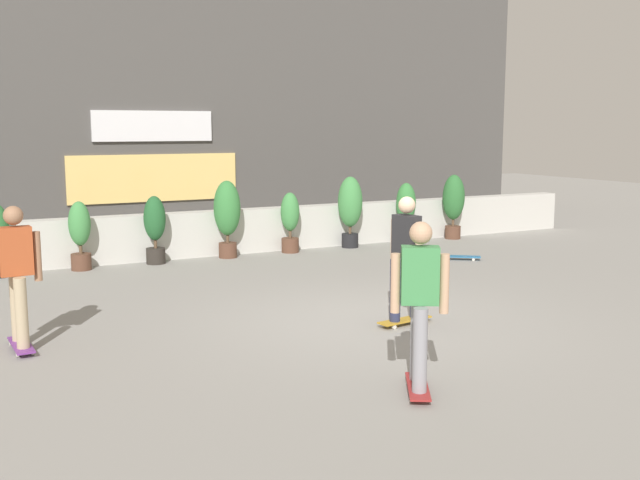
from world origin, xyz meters
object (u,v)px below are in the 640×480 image
object	(u,v)px
potted_plant_6	(350,206)
potted_plant_8	(454,202)
potted_plant_7	(406,209)
potted_plant_3	(155,226)
skateboard_near_camera	(460,257)
skater_by_wall_left	(420,299)
potted_plant_2	(80,233)
skater_by_wall_right	(17,271)
potted_plant_5	(290,220)
skater_foreground	(406,254)
potted_plant_4	(227,213)

from	to	relation	value
potted_plant_6	potted_plant_8	xyz separation A→B (m)	(2.76, 0.00, -0.03)
potted_plant_7	potted_plant_8	distance (m)	1.32
potted_plant_3	potted_plant_8	bearing A→B (deg)	0.00
potted_plant_7	skateboard_near_camera	xyz separation A→B (m)	(-0.29, -2.34, -0.70)
potted_plant_3	potted_plant_7	xyz separation A→B (m)	(5.69, -0.00, 0.04)
skater_by_wall_left	skateboard_near_camera	world-z (taller)	skater_by_wall_left
potted_plant_2	skateboard_near_camera	distance (m)	7.20
potted_plant_3	skater_by_wall_right	size ratio (longest dim) A/B	0.76
skater_by_wall_right	skater_by_wall_left	bearing A→B (deg)	-45.08
potted_plant_2	potted_plant_5	size ratio (longest dim) A/B	1.01
potted_plant_3	potted_plant_7	distance (m)	5.69
skater_foreground	potted_plant_4	bearing A→B (deg)	92.50
skater_foreground	potted_plant_8	bearing A→B (deg)	48.17
potted_plant_4	skateboard_near_camera	xyz separation A→B (m)	(3.95, -2.34, -0.83)
potted_plant_8	potted_plant_2	bearing A→B (deg)	180.00
potted_plant_5	potted_plant_7	world-z (taller)	potted_plant_7
potted_plant_5	potted_plant_8	size ratio (longest dim) A/B	0.84
potted_plant_5	skater_by_wall_left	world-z (taller)	skater_by_wall_left
potted_plant_2	skater_by_wall_right	size ratio (longest dim) A/B	0.74
potted_plant_5	potted_plant_8	bearing A→B (deg)	0.00
potted_plant_6	skater_foreground	distance (m)	6.44
skater_by_wall_right	skateboard_near_camera	world-z (taller)	skater_by_wall_right
potted_plant_4	potted_plant_7	xyz separation A→B (m)	(4.24, -0.00, -0.14)
potted_plant_2	skateboard_near_camera	xyz separation A→B (m)	(6.78, -2.34, -0.62)
potted_plant_2	potted_plant_7	distance (m)	7.07
potted_plant_6	skater_foreground	world-z (taller)	skater_foreground
potted_plant_5	potted_plant_4	bearing A→B (deg)	180.00
potted_plant_6	skater_by_wall_left	size ratio (longest dim) A/B	0.90
potted_plant_8	skater_by_wall_left	distance (m)	10.48
potted_plant_6	skater_by_wall_right	bearing A→B (deg)	-146.10
potted_plant_8	skater_by_wall_left	bearing A→B (deg)	-129.20
potted_plant_5	skater_by_wall_right	size ratio (longest dim) A/B	0.73
potted_plant_6	potted_plant_8	distance (m)	2.76
skater_by_wall_left	potted_plant_5	bearing A→B (deg)	73.30
skater_foreground	potted_plant_5	bearing A→B (deg)	79.34
potted_plant_6	potted_plant_2	bearing A→B (deg)	180.00
potted_plant_4	potted_plant_6	size ratio (longest dim) A/B	1.00
potted_plant_5	potted_plant_2	bearing A→B (deg)	180.00
potted_plant_4	potted_plant_8	bearing A→B (deg)	0.00
skater_by_wall_left	skateboard_near_camera	distance (m)	7.70
potted_plant_7	skater_by_wall_right	world-z (taller)	skater_by_wall_right
potted_plant_3	skater_by_wall_right	xyz separation A→B (m)	(-2.91, -4.81, 0.22)
potted_plant_2	skater_foreground	distance (m)	6.68
potted_plant_7	potted_plant_8	world-z (taller)	potted_plant_8
potted_plant_2	potted_plant_6	size ratio (longest dim) A/B	0.82
potted_plant_3	skater_by_wall_right	distance (m)	5.63
potted_plant_5	skater_by_wall_right	xyz separation A→B (m)	(-5.73, -4.81, 0.26)
potted_plant_5	skater_foreground	world-z (taller)	skater_foreground
potted_plant_4	potted_plant_7	world-z (taller)	potted_plant_4
skater_by_wall_left	skateboard_near_camera	xyz separation A→B (m)	(5.01, 5.78, -0.88)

